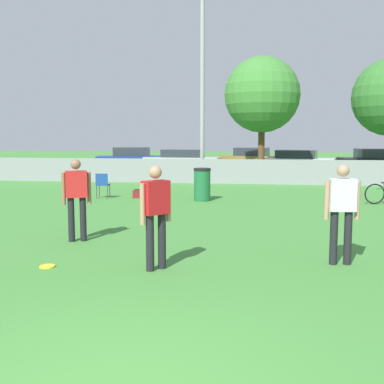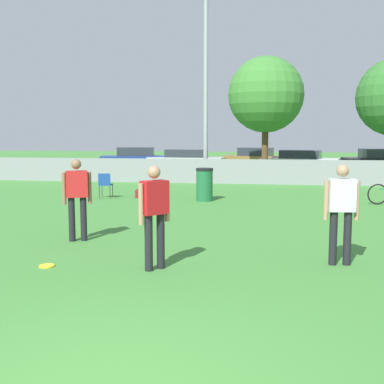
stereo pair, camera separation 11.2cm
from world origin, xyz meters
name	(u,v)px [view 1 (the left image)]	position (x,y,z in m)	size (l,w,h in m)	color
fence_backline	(235,172)	(0.00, 18.00, 0.55)	(24.88, 0.07, 1.21)	gray
light_pole	(202,71)	(-1.62, 19.10, 5.10)	(0.90, 0.36, 8.67)	#9E9EA3
tree_near_pole	(262,95)	(1.14, 20.75, 4.13)	(3.71, 3.71, 6.00)	brown
player_receiver_white	(342,207)	(2.51, 4.69, 0.98)	(0.58, 0.27, 1.68)	black
player_thrower_red	(156,210)	(-0.48, 3.94, 0.98)	(0.45, 0.46, 1.68)	black
player_defender_red	(77,194)	(-2.53, 5.76, 0.98)	(0.54, 0.37, 1.68)	black
frisbee_disc	(47,266)	(-2.28, 3.82, 0.01)	(0.26, 0.26, 0.03)	yellow
folding_chair_sideline	(103,183)	(-4.23, 12.35, 0.52)	(0.45, 0.46, 0.86)	#333338
trash_bin	(202,184)	(-0.76, 12.19, 0.55)	(0.57, 0.57, 1.08)	#1E6638
gear_bag_sideline	(142,194)	(-2.91, 12.65, 0.14)	(0.61, 0.34, 0.30)	maroon
parked_car_blue	(132,159)	(-6.83, 25.64, 0.68)	(4.55, 2.52, 1.43)	black
parked_car_silver	(183,160)	(-3.58, 25.31, 0.66)	(4.63, 2.08, 1.31)	black
parked_car_tan	(252,159)	(0.53, 27.29, 0.68)	(4.17, 2.49, 1.39)	black
parked_car_white	(296,161)	(3.17, 25.28, 0.64)	(4.64, 2.64, 1.31)	black
parked_car_dark	(376,161)	(7.60, 25.16, 0.69)	(4.17, 2.27, 1.41)	black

